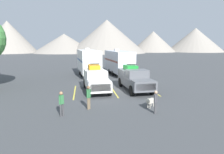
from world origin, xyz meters
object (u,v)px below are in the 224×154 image
Objects in this scene: person_a at (61,102)px; person_b at (89,96)px; pickup_truck_a at (96,79)px; person_c at (156,100)px; camper_trailer_b at (119,61)px; dog at (150,101)px; camper_trailer_a at (88,61)px; pickup_truck_b at (134,78)px.

person_b is (1.74, 1.14, 0.03)m from person_a.
pickup_truck_a is 3.64× the size of person_c.
pickup_truck_a is 10.75m from camper_trailer_b.
camper_trailer_b is at bearing 67.60° from pickup_truck_a.
camper_trailer_b is 16.20m from person_b.
dog is at bearing 87.69° from person_c.
pickup_truck_a reaches higher than dog.
camper_trailer_b reaches higher than person_c.
camper_trailer_b reaches higher than dog.
person_a is (-2.61, -6.61, -0.26)m from pickup_truck_a.
pickup_truck_a is 3.47× the size of person_a.
person_a is 1.05× the size of person_c.
camper_trailer_b is 15.76m from dog.
camper_trailer_b is 5.69× the size of person_a.
person_c is (3.86, -16.82, -1.19)m from camper_trailer_a.
pickup_truck_b is at bearing -91.43° from camper_trailer_b.
person_a is 0.96× the size of person_b.
camper_trailer_a is at bearing 82.33° from person_a.
camper_trailer_b reaches higher than person_b.
person_b reaches higher than person_c.
dog is (0.05, 1.23, -0.40)m from person_c.
camper_trailer_a is 5.60× the size of person_a.
person_c is (6.07, -0.38, -0.04)m from person_a.
pickup_truck_b is 3.79× the size of person_c.
dog is (6.12, 0.85, -0.44)m from person_a.
person_b is at bearing 33.25° from person_a.
person_b is 1.99× the size of dog.
person_a reaches higher than person_c.
pickup_truck_b is 10.89m from camper_trailer_a.
pickup_truck_a is 9.88m from camper_trailer_a.
pickup_truck_a is at bearing 68.43° from person_a.
dog is at bearing -93.37° from pickup_truck_b.
camper_trailer_b is (0.25, 10.08, 0.83)m from pickup_truck_b.
pickup_truck_a is at bearing 121.33° from dog.
person_a is at bearing -172.11° from dog.
person_a is at bearing -135.03° from pickup_truck_b.
camper_trailer_b is at bearing 72.12° from person_b.
person_a reaches higher than dog.
camper_trailer_b is (4.49, 0.08, -0.08)m from camper_trailer_a.
pickup_truck_a is 7.80m from person_c.
pickup_truck_a is at bearing 80.91° from person_b.
camper_trailer_b reaches higher than pickup_truck_b.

